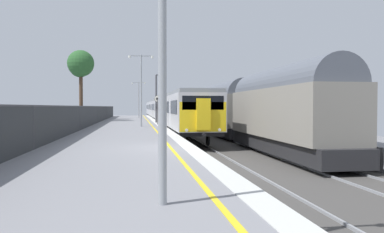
{
  "coord_description": "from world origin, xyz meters",
  "views": [
    {
      "loc": [
        -1.69,
        -14.58,
        1.59
      ],
      "look_at": [
        1.62,
        7.46,
        1.02
      ],
      "focal_mm": 35.15,
      "sensor_mm": 36.0,
      "label": 1
    }
  ],
  "objects": [
    {
      "name": "ground",
      "position": [
        2.64,
        0.0,
        -0.61
      ],
      "size": [
        17.4,
        110.0,
        1.21
      ],
      "color": "gray"
    },
    {
      "name": "speed_limit_sign",
      "position": [
        0.25,
        19.19,
        1.67
      ],
      "size": [
        0.59,
        0.08,
        2.61
      ],
      "color": "#59595B",
      "rests_on": "ground"
    },
    {
      "name": "commuter_train_at_platform",
      "position": [
        2.1,
        38.19,
        1.27
      ],
      "size": [
        2.83,
        64.1,
        3.81
      ],
      "color": "#B7B7BC",
      "rests_on": "ground"
    },
    {
      "name": "platform_lamp_far",
      "position": [
        -1.26,
        40.07,
        3.07
      ],
      "size": [
        2.0,
        0.2,
        5.15
      ],
      "color": "#93999E",
      "rests_on": "ground"
    },
    {
      "name": "platform_lamp_mid",
      "position": [
        -1.26,
        15.79,
        3.39
      ],
      "size": [
        2.0,
        0.2,
        5.76
      ],
      "color": "#93999E",
      "rests_on": "ground"
    },
    {
      "name": "platform_lamp_near",
      "position": [
        -1.26,
        -8.5,
        3.16
      ],
      "size": [
        2.0,
        0.2,
        5.32
      ],
      "color": "#93999E",
      "rests_on": "ground"
    },
    {
      "name": "background_tree_centre",
      "position": [
        -8.41,
        33.21,
        6.65
      ],
      "size": [
        3.05,
        3.2,
        8.34
      ],
      "color": "#473323",
      "rests_on": "ground"
    },
    {
      "name": "signal_gantry",
      "position": [
        0.63,
        23.33,
        3.04
      ],
      "size": [
        1.1,
        0.24,
        4.85
      ],
      "color": "#47474C",
      "rests_on": "ground"
    },
    {
      "name": "freight_train_adjacent_track",
      "position": [
        6.1,
        10.91,
        1.54
      ],
      "size": [
        2.6,
        25.66,
        4.65
      ],
      "color": "#232326",
      "rests_on": "ground"
    },
    {
      "name": "background_tree_left",
      "position": [
        -7.66,
        28.04,
        6.14
      ],
      "size": [
        2.9,
        2.9,
        7.8
      ],
      "color": "#473323",
      "rests_on": "ground"
    },
    {
      "name": "platform_back_fence",
      "position": [
        -5.45,
        0.0,
        0.87
      ],
      "size": [
        0.07,
        99.0,
        1.66
      ],
      "color": "#282B2D",
      "rests_on": "ground"
    }
  ]
}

